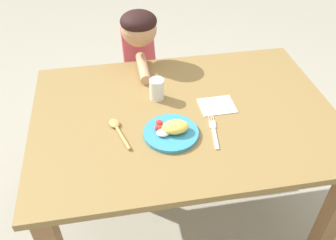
% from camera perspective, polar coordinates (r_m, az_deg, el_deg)
% --- Properties ---
extents(ground_plane, '(8.00, 8.00, 0.00)m').
position_cam_1_polar(ground_plane, '(2.12, 2.03, -14.27)').
color(ground_plane, '#9A9889').
extents(dining_table, '(1.32, 0.92, 0.73)m').
position_cam_1_polar(dining_table, '(1.66, 2.51, -2.06)').
color(dining_table, olive).
rests_on(dining_table, ground_plane).
extents(plate, '(0.22, 0.22, 0.06)m').
position_cam_1_polar(plate, '(1.46, 0.55, -1.73)').
color(plate, teal).
rests_on(plate, dining_table).
extents(fork, '(0.05, 0.21, 0.01)m').
position_cam_1_polar(fork, '(1.49, 7.25, -1.88)').
color(fork, silver).
rests_on(fork, dining_table).
extents(spoon, '(0.08, 0.20, 0.02)m').
position_cam_1_polar(spoon, '(1.50, -7.94, -1.39)').
color(spoon, tan).
rests_on(spoon, dining_table).
extents(drinking_cup, '(0.07, 0.07, 0.10)m').
position_cam_1_polar(drinking_cup, '(1.63, -1.77, 4.88)').
color(drinking_cup, silver).
rests_on(drinking_cup, dining_table).
extents(person, '(0.18, 0.48, 1.00)m').
position_cam_1_polar(person, '(2.10, -4.45, 7.26)').
color(person, '#4C476E').
rests_on(person, ground_plane).
extents(napkin, '(0.16, 0.13, 0.00)m').
position_cam_1_polar(napkin, '(1.63, 7.72, 2.25)').
color(napkin, white).
rests_on(napkin, dining_table).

